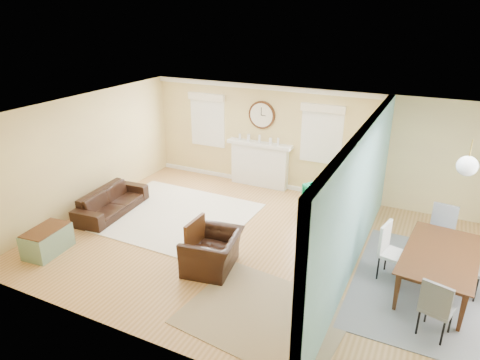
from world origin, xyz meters
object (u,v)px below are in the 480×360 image
green_chair (323,198)px  dining_table (440,272)px  credenza (350,215)px  eames_chair (213,252)px  sofa (112,202)px

green_chair → dining_table: size_ratio=0.35×
green_chair → dining_table: (2.55, -2.09, 0.03)m
credenza → dining_table: 2.18m
eames_chair → dining_table: bearing=96.8°
green_chair → dining_table: dining_table is taller
sofa → green_chair: green_chair is taller
credenza → green_chair: bearing=135.2°
credenza → dining_table: bearing=-36.7°
credenza → dining_table: size_ratio=0.78×
credenza → eames_chair: bearing=-128.7°
dining_table → green_chair: bearing=56.1°
sofa → green_chair: bearing=-67.5°
green_chair → dining_table: bearing=174.7°
sofa → green_chair: size_ratio=2.74×
sofa → eames_chair: (3.14, -0.94, 0.06)m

